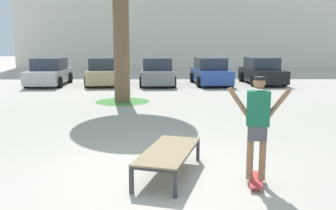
{
  "coord_description": "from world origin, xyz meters",
  "views": [
    {
      "loc": [
        0.12,
        -6.15,
        2.3
      ],
      "look_at": [
        0.19,
        1.52,
        1.0
      ],
      "focal_mm": 38.99,
      "sensor_mm": 36.0,
      "label": 1
    }
  ],
  "objects_px": {
    "car_silver": "(49,73)",
    "skate_box": "(169,152)",
    "skateboard": "(255,180)",
    "car_grey": "(157,72)",
    "skater": "(258,121)",
    "car_tan": "(104,72)",
    "car_black": "(262,72)",
    "car_blue": "(210,72)"
  },
  "relations": [
    {
      "from": "car_silver",
      "to": "skate_box",
      "type": "bearing_deg",
      "value": -65.38
    },
    {
      "from": "skateboard",
      "to": "car_grey",
      "type": "distance_m",
      "value": 14.86
    },
    {
      "from": "skate_box",
      "to": "car_grey",
      "type": "relative_size",
      "value": 0.48
    },
    {
      "from": "car_silver",
      "to": "car_grey",
      "type": "height_order",
      "value": "same"
    },
    {
      "from": "skate_box",
      "to": "skateboard",
      "type": "xyz_separation_m",
      "value": [
        1.42,
        -0.45,
        -0.34
      ]
    },
    {
      "from": "skater",
      "to": "car_silver",
      "type": "xyz_separation_m",
      "value": [
        -7.91,
        14.61,
        -0.38
      ]
    },
    {
      "from": "skate_box",
      "to": "skateboard",
      "type": "distance_m",
      "value": 1.53
    },
    {
      "from": "car_tan",
      "to": "car_grey",
      "type": "bearing_deg",
      "value": -2.91
    },
    {
      "from": "skate_box",
      "to": "car_tan",
      "type": "bearing_deg",
      "value": 103.61
    },
    {
      "from": "skateboard",
      "to": "car_silver",
      "type": "height_order",
      "value": "car_silver"
    },
    {
      "from": "skater",
      "to": "car_silver",
      "type": "height_order",
      "value": "skater"
    },
    {
      "from": "car_silver",
      "to": "car_black",
      "type": "height_order",
      "value": "same"
    },
    {
      "from": "car_tan",
      "to": "car_blue",
      "type": "distance_m",
      "value": 6.0
    },
    {
      "from": "car_grey",
      "to": "car_blue",
      "type": "distance_m",
      "value": 3.0
    },
    {
      "from": "skater",
      "to": "car_silver",
      "type": "distance_m",
      "value": 16.62
    },
    {
      "from": "car_grey",
      "to": "car_black",
      "type": "bearing_deg",
      "value": 4.52
    },
    {
      "from": "car_tan",
      "to": "car_black",
      "type": "bearing_deg",
      "value": 2.05
    },
    {
      "from": "skate_box",
      "to": "car_blue",
      "type": "xyz_separation_m",
      "value": [
        2.51,
        14.38,
        0.28
      ]
    },
    {
      "from": "car_silver",
      "to": "car_tan",
      "type": "height_order",
      "value": "same"
    },
    {
      "from": "skateboard",
      "to": "car_black",
      "type": "distance_m",
      "value": 15.75
    },
    {
      "from": "car_tan",
      "to": "car_silver",
      "type": "bearing_deg",
      "value": -175.02
    },
    {
      "from": "skater",
      "to": "car_silver",
      "type": "bearing_deg",
      "value": 118.44
    },
    {
      "from": "car_blue",
      "to": "car_black",
      "type": "xyz_separation_m",
      "value": [
        3.0,
        0.36,
        0.0
      ]
    },
    {
      "from": "car_tan",
      "to": "skate_box",
      "type": "bearing_deg",
      "value": -76.39
    },
    {
      "from": "car_grey",
      "to": "car_blue",
      "type": "height_order",
      "value": "same"
    },
    {
      "from": "skateboard",
      "to": "skater",
      "type": "height_order",
      "value": "skater"
    },
    {
      "from": "skate_box",
      "to": "car_black",
      "type": "relative_size",
      "value": 0.48
    },
    {
      "from": "skater",
      "to": "car_black",
      "type": "bearing_deg",
      "value": 74.96
    },
    {
      "from": "car_blue",
      "to": "car_black",
      "type": "height_order",
      "value": "same"
    },
    {
      "from": "skate_box",
      "to": "car_tan",
      "type": "height_order",
      "value": "car_tan"
    },
    {
      "from": "skate_box",
      "to": "car_black",
      "type": "bearing_deg",
      "value": 69.52
    },
    {
      "from": "car_tan",
      "to": "car_black",
      "type": "xyz_separation_m",
      "value": [
        9.0,
        0.32,
        0.0
      ]
    },
    {
      "from": "car_tan",
      "to": "skateboard",
      "type": "bearing_deg",
      "value": -71.71
    },
    {
      "from": "skateboard",
      "to": "skater",
      "type": "relative_size",
      "value": 0.49
    },
    {
      "from": "skate_box",
      "to": "skater",
      "type": "height_order",
      "value": "skater"
    },
    {
      "from": "car_blue",
      "to": "car_tan",
      "type": "bearing_deg",
      "value": 179.61
    },
    {
      "from": "skate_box",
      "to": "car_silver",
      "type": "distance_m",
      "value": 15.58
    },
    {
      "from": "skate_box",
      "to": "car_silver",
      "type": "height_order",
      "value": "car_silver"
    },
    {
      "from": "skater",
      "to": "car_black",
      "type": "height_order",
      "value": "skater"
    },
    {
      "from": "skater",
      "to": "car_silver",
      "type": "relative_size",
      "value": 0.4
    },
    {
      "from": "skate_box",
      "to": "skater",
      "type": "distance_m",
      "value": 1.63
    },
    {
      "from": "skateboard",
      "to": "skate_box",
      "type": "bearing_deg",
      "value": 162.35
    }
  ]
}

